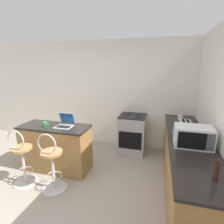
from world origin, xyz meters
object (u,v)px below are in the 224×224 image
at_px(bar_stool_far, 52,163).
at_px(laptop, 65,123).
at_px(stove_range, 132,134).
at_px(mug_blue, 174,133).
at_px(pepper_mill, 216,170).
at_px(bar_stool_near, 22,159).
at_px(mug_green, 45,124).
at_px(mug_white, 180,117).
at_px(microwave, 193,136).
at_px(toaster, 185,127).

distance_m(bar_stool_far, laptop, 0.79).
height_order(stove_range, mug_blue, mug_blue).
relative_size(laptop, pepper_mill, 1.37).
bearing_deg(bar_stool_near, mug_green, 70.83).
height_order(bar_stool_far, laptop, laptop).
xyz_separation_m(stove_range, mug_white, (1.01, -0.05, 0.50)).
height_order(microwave, mug_green, microwave).
distance_m(bar_stool_near, pepper_mill, 2.82).
distance_m(stove_range, mug_green, 1.94).
bearing_deg(bar_stool_far, stove_range, 58.42).
xyz_separation_m(stove_range, pepper_mill, (1.13, -2.13, 0.55)).
distance_m(toaster, mug_white, 0.76).
height_order(bar_stool_far, toaster, toaster).
distance_m(bar_stool_near, stove_range, 2.32).
relative_size(stove_range, pepper_mill, 3.96).
height_order(microwave, stove_range, microwave).
xyz_separation_m(laptop, pepper_mill, (2.24, -1.07, 0.05)).
relative_size(bar_stool_far, mug_white, 10.16).
height_order(bar_stool_far, mug_green, bar_stool_far).
distance_m(bar_stool_far, microwave, 2.17).
bearing_deg(stove_range, pepper_mill, -62.00).
height_order(laptop, stove_range, laptop).
relative_size(bar_stool_far, toaster, 3.46).
xyz_separation_m(bar_stool_far, mug_blue, (1.86, 0.67, 0.46)).
height_order(microwave, mug_blue, microwave).
bearing_deg(toaster, microwave, -86.67).
bearing_deg(microwave, toaster, 93.33).
relative_size(laptop, microwave, 0.63).
xyz_separation_m(mug_white, mug_green, (-2.45, -1.16, 0.00)).
bearing_deg(toaster, bar_stool_near, -161.71).
distance_m(mug_white, mug_green, 2.71).
bearing_deg(mug_blue, bar_stool_near, -164.67).
height_order(bar_stool_far, pepper_mill, pepper_mill).
xyz_separation_m(pepper_mill, mug_white, (-0.12, 2.08, -0.06)).
bearing_deg(bar_stool_far, microwave, 8.52).
bearing_deg(toaster, stove_range, 141.13).
bearing_deg(mug_white, mug_blue, -100.70).
distance_m(stove_range, pepper_mill, 2.48).
bearing_deg(microwave, laptop, 171.86).
bearing_deg(mug_blue, bar_stool_far, -160.31).
height_order(stove_range, mug_white, mug_white).
bearing_deg(pepper_mill, microwave, 96.63).
relative_size(toaster, pepper_mill, 1.28).
height_order(mug_white, mug_green, same).
bearing_deg(laptop, bar_stool_far, -82.89).
bearing_deg(mug_blue, microwave, -59.13).
xyz_separation_m(bar_stool_near, laptop, (0.49, 0.62, 0.48)).
xyz_separation_m(laptop, mug_blue, (1.94, 0.05, -0.02)).
distance_m(microwave, toaster, 0.56).
distance_m(bar_stool_near, laptop, 0.93).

